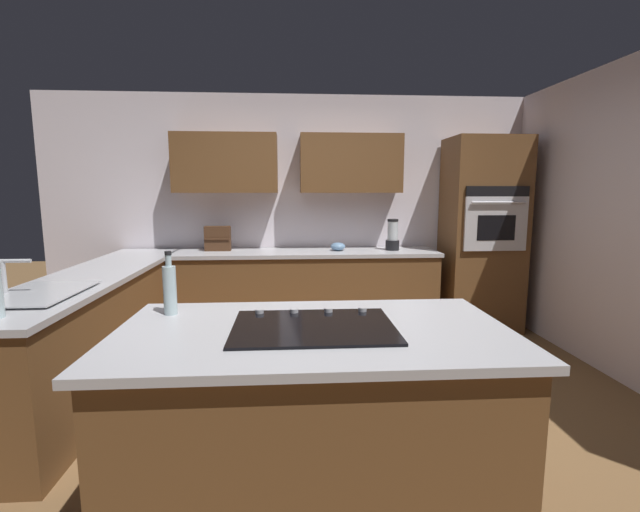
{
  "coord_description": "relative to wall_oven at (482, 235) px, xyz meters",
  "views": [
    {
      "loc": [
        0.26,
        2.99,
        1.54
      ],
      "look_at": [
        -0.0,
        -0.96,
        0.96
      ],
      "focal_mm": 24.69,
      "sensor_mm": 36.0,
      "label": 1
    }
  ],
  "objects": [
    {
      "name": "blender",
      "position": [
        1.0,
        -0.01,
        -0.01
      ],
      "size": [
        0.15,
        0.15,
        0.34
      ],
      "color": "black",
      "rests_on": "countertop_back"
    },
    {
      "name": "oil_bottle",
      "position": [
        2.74,
        2.41,
        -0.02
      ],
      "size": [
        0.07,
        0.07,
        0.34
      ],
      "color": "silver",
      "rests_on": "island_top"
    },
    {
      "name": "mixing_bowl",
      "position": [
        1.6,
        -0.01,
        -0.11
      ],
      "size": [
        0.16,
        0.16,
        0.09
      ],
      "primitive_type": "ellipsoid",
      "color": "#668CB2",
      "rests_on": "countertop_back"
    },
    {
      "name": "island_base",
      "position": [
        2.01,
        2.7,
        -0.63
      ],
      "size": [
        1.78,
        0.95,
        0.86
      ],
      "primitive_type": "cube",
      "color": "brown",
      "rests_on": "ground"
    },
    {
      "name": "wall_oven",
      "position": [
        0.0,
        0.0,
        0.0
      ],
      "size": [
        0.8,
        0.66,
        2.11
      ],
      "color": "brown",
      "rests_on": "ground"
    },
    {
      "name": "sink_unit",
      "position": [
        3.68,
        1.94,
        -0.14
      ],
      "size": [
        0.46,
        0.7,
        0.23
      ],
      "color": "#515456",
      "rests_on": "countertop_side"
    },
    {
      "name": "cooktop",
      "position": [
        2.01,
        2.7,
        -0.15
      ],
      "size": [
        0.76,
        0.56,
        0.03
      ],
      "color": "black",
      "rests_on": "island_top"
    },
    {
      "name": "countertop_back",
      "position": [
        1.95,
        -0.0,
        -0.18
      ],
      "size": [
        2.84,
        0.64,
        0.04
      ],
      "primitive_type": "cube",
      "color": "#B2B2B7",
      "rests_on": "lower_cabinets_back"
    },
    {
      "name": "lower_cabinets_side",
      "position": [
        3.67,
        1.17,
        -0.63
      ],
      "size": [
        0.6,
        2.9,
        0.86
      ],
      "primitive_type": "cube",
      "color": "brown",
      "rests_on": "ground"
    },
    {
      "name": "spice_rack",
      "position": [
        2.9,
        -0.08,
        -0.02
      ],
      "size": [
        0.27,
        0.11,
        0.27
      ],
      "color": "#472B19",
      "rests_on": "countertop_back"
    },
    {
      "name": "wall_back",
      "position": [
        1.91,
        -0.33,
        0.36
      ],
      "size": [
        6.0,
        0.44,
        2.6
      ],
      "color": "silver",
      "rests_on": "ground"
    },
    {
      "name": "ground_plane",
      "position": [
        1.85,
        1.72,
        -1.06
      ],
      "size": [
        14.0,
        14.0,
        0.0
      ],
      "primitive_type": "plane",
      "color": "brown"
    },
    {
      "name": "wall_left",
      "position": [
        -0.6,
        1.42,
        0.24
      ],
      "size": [
        0.1,
        4.0,
        2.6
      ],
      "primitive_type": "cube",
      "color": "silver",
      "rests_on": "ground"
    },
    {
      "name": "countertop_side",
      "position": [
        3.67,
        1.17,
        -0.18
      ],
      "size": [
        0.64,
        2.94,
        0.04
      ],
      "primitive_type": "cube",
      "color": "#B2B2B7",
      "rests_on": "lower_cabinets_side"
    },
    {
      "name": "island_top",
      "position": [
        2.01,
        2.7,
        -0.18
      ],
      "size": [
        1.86,
        1.03,
        0.04
      ],
      "primitive_type": "cube",
      "color": "#B2B2B7",
      "rests_on": "island_base"
    },
    {
      "name": "lower_cabinets_back",
      "position": [
        1.95,
        -0.0,
        -0.63
      ],
      "size": [
        2.8,
        0.6,
        0.86
      ],
      "primitive_type": "cube",
      "color": "brown",
      "rests_on": "ground"
    }
  ]
}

